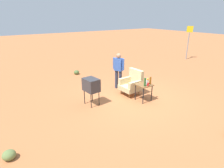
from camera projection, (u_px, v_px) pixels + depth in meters
ground_plane at (132, 97)px, 7.82m from camera, size 60.00×60.00×0.00m
armchair at (132, 83)px, 8.00m from camera, size 0.81×0.81×1.06m
side_table at (144, 87)px, 7.37m from camera, size 0.56×0.56×0.68m
tv_on_stand at (91, 85)px, 6.96m from camera, size 0.65×0.51×1.03m
person_standing at (118, 69)px, 8.47m from camera, size 0.53×0.34×1.64m
road_sign at (188, 41)px, 14.06m from camera, size 0.33×0.33×2.44m
soda_can_red at (148, 84)px, 7.15m from camera, size 0.07×0.07×0.12m
bottle_tall_amber at (150, 81)px, 7.29m from camera, size 0.07×0.07×0.30m
bottle_wine_green at (145, 82)px, 7.11m from camera, size 0.07×0.07×0.32m
flower_vase at (147, 81)px, 7.26m from camera, size 0.15×0.10×0.27m
shrub_near at (76, 72)px, 10.81m from camera, size 0.31×0.31×0.24m
shrub_mid at (9, 155)px, 4.45m from camera, size 0.31×0.31×0.24m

